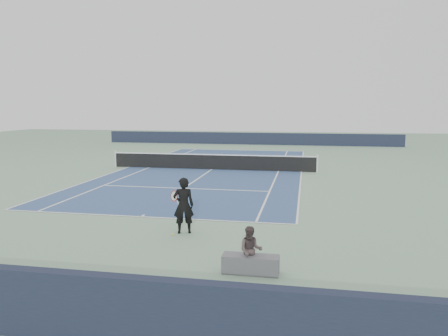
% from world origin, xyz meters
% --- Properties ---
extents(ground, '(80.00, 80.00, 0.00)m').
position_xyz_m(ground, '(0.00, 0.00, 0.00)').
color(ground, gray).
extents(court_surface, '(10.97, 23.77, 0.01)m').
position_xyz_m(court_surface, '(0.00, 0.00, 0.01)').
color(court_surface, '#324C77').
rests_on(court_surface, ground).
extents(tennis_net, '(12.90, 0.10, 1.07)m').
position_xyz_m(tennis_net, '(0.00, 0.00, 0.50)').
color(tennis_net, silver).
rests_on(tennis_net, ground).
extents(windscreen_far, '(30.00, 0.25, 1.20)m').
position_xyz_m(windscreen_far, '(0.00, 17.88, 0.60)').
color(windscreen_far, black).
rests_on(windscreen_far, ground).
extents(tennis_player, '(0.84, 0.66, 1.76)m').
position_xyz_m(tennis_player, '(2.03, -13.48, 0.88)').
color(tennis_player, black).
rests_on(tennis_player, ground).
extents(tennis_ball, '(0.06, 0.06, 0.06)m').
position_xyz_m(tennis_ball, '(1.77, -13.82, 0.03)').
color(tennis_ball, '#CDD72C').
rests_on(tennis_ball, ground).
extents(spectator_bench, '(1.38, 0.56, 1.15)m').
position_xyz_m(spectator_bench, '(4.50, -16.36, 0.40)').
color(spectator_bench, '#555459').
rests_on(spectator_bench, ground).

